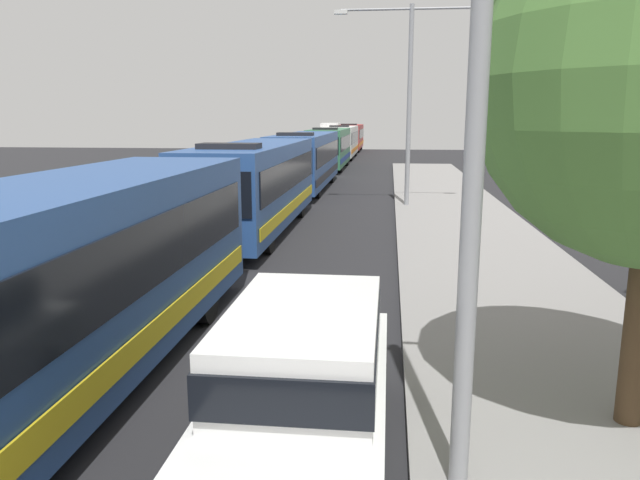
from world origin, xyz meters
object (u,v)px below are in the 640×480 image
object	(u,v)px
bus_rear	(342,141)
streetlamp_mid	(410,84)
bus_tail_end	(351,136)
white_suv	(303,384)
bus_lead	(64,278)
bus_middle	(306,159)
bus_fourth_in_line	(330,147)
box_truck_oncoming	(331,134)
bus_second_in_line	(256,183)
streetlamp_near	(481,18)

from	to	relation	value
bus_rear	streetlamp_mid	world-z (taller)	streetlamp_mid
bus_tail_end	streetlamp_mid	distance (m)	46.22
white_suv	streetlamp_mid	world-z (taller)	streetlamp_mid
bus_lead	bus_middle	xyz separation A→B (m)	(0.00, 25.41, 0.00)
bus_middle	bus_fourth_in_line	xyz separation A→B (m)	(-0.00, 13.50, -0.00)
box_truck_oncoming	bus_fourth_in_line	bearing A→B (deg)	-84.57
bus_fourth_in_line	bus_tail_end	bearing A→B (deg)	90.00
bus_middle	streetlamp_mid	xyz separation A→B (m)	(5.40, -6.60, 3.64)
bus_lead	bus_rear	world-z (taller)	same
box_truck_oncoming	bus_rear	bearing A→B (deg)	-81.53
bus_rear	white_suv	distance (m)	53.34
streetlamp_mid	white_suv	bearing A→B (deg)	-94.74
bus_middle	box_truck_oncoming	distance (m)	48.37
bus_rear	bus_tail_end	distance (m)	13.06
bus_lead	white_suv	bearing A→B (deg)	-24.77
bus_lead	box_truck_oncoming	world-z (taller)	bus_lead
bus_second_in_line	streetlamp_mid	distance (m)	8.98
bus_second_in_line	bus_tail_end	size ratio (longest dim) A/B	1.01
box_truck_oncoming	bus_middle	bearing A→B (deg)	-86.09
bus_tail_end	bus_middle	bearing A→B (deg)	-90.00
bus_fourth_in_line	bus_lead	bearing A→B (deg)	-90.00
box_truck_oncoming	streetlamp_near	xyz separation A→B (m)	(8.70, -75.68, 3.12)
bus_rear	streetlamp_near	size ratio (longest dim) A/B	1.59
bus_fourth_in_line	streetlamp_mid	xyz separation A→B (m)	(5.40, -20.10, 3.64)
streetlamp_mid	bus_lead	bearing A→B (deg)	-106.01
bus_fourth_in_line	white_suv	size ratio (longest dim) A/B	2.16
white_suv	box_truck_oncoming	size ratio (longest dim) A/B	0.65
bus_lead	bus_tail_end	world-z (taller)	same
bus_second_in_line	bus_middle	xyz separation A→B (m)	(0.00, 12.78, 0.00)
streetlamp_mid	bus_middle	bearing A→B (deg)	129.28
bus_second_in_line	bus_fourth_in_line	distance (m)	26.28
bus_lead	streetlamp_mid	bearing A→B (deg)	73.99
bus_middle	streetlamp_near	distance (m)	28.12
bus_second_in_line	streetlamp_mid	xyz separation A→B (m)	(5.40, 6.18, 3.64)
streetlamp_near	box_truck_oncoming	bearing A→B (deg)	96.56
bus_middle	bus_fourth_in_line	bearing A→B (deg)	90.00
bus_second_in_line	bus_lead	bearing A→B (deg)	-90.00
bus_lead	bus_tail_end	xyz separation A→B (m)	(0.00, 64.57, 0.00)
bus_middle	streetlamp_mid	bearing A→B (deg)	-50.72
bus_tail_end	streetlamp_near	xyz separation A→B (m)	(5.40, -66.58, 3.14)
bus_second_in_line	bus_middle	bearing A→B (deg)	90.00
bus_lead	bus_rear	bearing A→B (deg)	90.00
bus_rear	bus_fourth_in_line	bearing A→B (deg)	-90.00
streetlamp_near	bus_lead	bearing A→B (deg)	159.58
bus_middle	streetlamp_near	xyz separation A→B (m)	(5.40, -27.42, 3.14)
white_suv	box_truck_oncoming	world-z (taller)	box_truck_oncoming
bus_rear	white_suv	world-z (taller)	bus_rear
bus_second_in_line	bus_tail_end	bearing A→B (deg)	90.00
bus_lead	bus_middle	world-z (taller)	same
streetlamp_mid	bus_tail_end	bearing A→B (deg)	96.73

